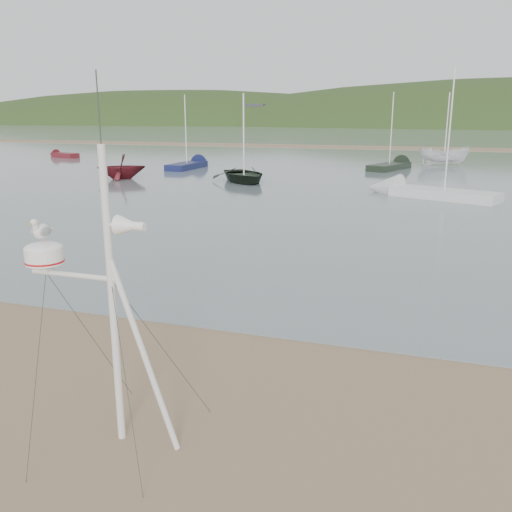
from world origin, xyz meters
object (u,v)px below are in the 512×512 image
(boat_red, at_px, (121,155))
(sailboat_blue_near, at_px, (196,164))
(boat_dark, at_px, (244,145))
(dinghy_red_far, at_px, (60,155))
(sailboat_dark_mid, at_px, (398,165))
(boat_white, at_px, (446,141))
(sailboat_white_near, at_px, (409,191))
(mast_rig, at_px, (111,361))

(boat_red, xyz_separation_m, sailboat_blue_near, (1.32, 9.76, -1.39))
(boat_dark, relative_size, dinghy_red_far, 1.03)
(sailboat_blue_near, bearing_deg, dinghy_red_far, 163.51)
(dinghy_red_far, bearing_deg, boat_dark, -28.85)
(boat_dark, distance_m, sailboat_dark_mid, 16.40)
(boat_white, bearing_deg, boat_dark, 138.95)
(boat_red, bearing_deg, sailboat_white_near, 54.21)
(mast_rig, bearing_deg, boat_dark, 105.93)
(sailboat_dark_mid, bearing_deg, sailboat_blue_near, -165.05)
(boat_red, height_order, boat_white, boat_white)
(mast_rig, relative_size, boat_white, 1.18)
(sailboat_white_near, xyz_separation_m, sailboat_dark_mid, (-1.69, 16.12, 0.00))
(sailboat_dark_mid, bearing_deg, dinghy_red_far, 178.51)
(sailboat_white_near, bearing_deg, mast_rig, -96.01)
(boat_red, relative_size, sailboat_white_near, 0.43)
(boat_dark, height_order, sailboat_blue_near, sailboat_blue_near)
(boat_dark, height_order, sailboat_dark_mid, sailboat_dark_mid)
(boat_red, height_order, sailboat_dark_mid, sailboat_dark_mid)
(mast_rig, height_order, sailboat_dark_mid, sailboat_dark_mid)
(boat_white, xyz_separation_m, dinghy_red_far, (-38.86, -2.90, -1.91))
(boat_dark, distance_m, boat_white, 21.51)
(dinghy_red_far, distance_m, sailboat_blue_near, 19.08)
(boat_dark, bearing_deg, sailboat_white_near, -53.53)
(boat_white, relative_size, sailboat_dark_mid, 0.62)
(dinghy_red_far, bearing_deg, sailboat_white_near, -24.82)
(boat_red, relative_size, sailboat_dark_mid, 0.48)
(boat_dark, distance_m, boat_red, 9.00)
(mast_rig, relative_size, boat_red, 1.55)
(boat_dark, bearing_deg, boat_white, 13.59)
(boat_red, xyz_separation_m, sailboat_white_near, (19.87, -1.87, -1.39))
(boat_dark, xyz_separation_m, sailboat_blue_near, (-7.60, 8.85, -2.18))
(dinghy_red_far, bearing_deg, mast_rig, -51.62)
(boat_red, distance_m, sailboat_white_near, 20.01)
(dinghy_red_far, bearing_deg, boat_red, -41.79)
(dinghy_red_far, relative_size, sailboat_blue_near, 0.72)
(boat_dark, relative_size, boat_red, 1.48)
(boat_red, xyz_separation_m, sailboat_dark_mid, (18.18, 14.26, -1.39))
(mast_rig, bearing_deg, boat_red, 121.56)
(boat_dark, height_order, boat_red, boat_dark)
(boat_dark, relative_size, sailboat_white_near, 0.64)
(sailboat_dark_mid, bearing_deg, mast_rig, -91.42)
(boat_dark, bearing_deg, sailboat_dark_mid, 15.91)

